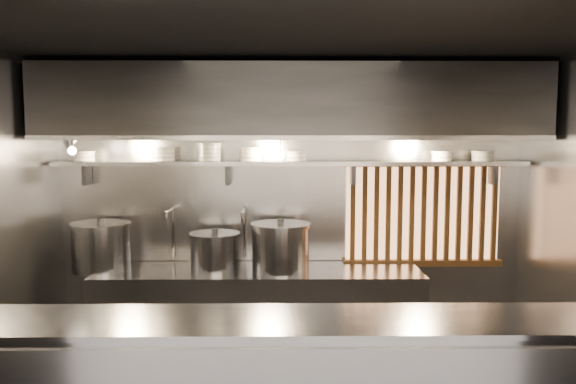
{
  "coord_description": "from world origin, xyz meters",
  "views": [
    {
      "loc": [
        -0.08,
        -3.97,
        2.14
      ],
      "look_at": [
        -0.03,
        0.55,
        1.68
      ],
      "focal_mm": 35.0,
      "sensor_mm": 36.0,
      "label": 1
    }
  ],
  "objects_px": {
    "stock_pot_right": "(215,251)",
    "stock_pot_mid": "(281,247)",
    "pendant_bulb": "(280,155)",
    "heat_lamp": "(69,144)",
    "stock_pot_left": "(101,246)"
  },
  "relations": [
    {
      "from": "stock_pot_right",
      "to": "stock_pot_mid",
      "type": "bearing_deg",
      "value": -2.87
    },
    {
      "from": "pendant_bulb",
      "to": "heat_lamp",
      "type": "bearing_deg",
      "value": -169.0
    },
    {
      "from": "stock_pot_left",
      "to": "stock_pot_right",
      "type": "distance_m",
      "value": 1.05
    },
    {
      "from": "pendant_bulb",
      "to": "stock_pot_right",
      "type": "distance_m",
      "value": 1.07
    },
    {
      "from": "heat_lamp",
      "to": "stock_pot_right",
      "type": "xyz_separation_m",
      "value": [
        1.2,
        0.27,
        -0.99
      ]
    },
    {
      "from": "pendant_bulb",
      "to": "stock_pot_mid",
      "type": "distance_m",
      "value": 0.85
    },
    {
      "from": "heat_lamp",
      "to": "stock_pot_left",
      "type": "relative_size",
      "value": 0.5
    },
    {
      "from": "stock_pot_mid",
      "to": "stock_pot_left",
      "type": "bearing_deg",
      "value": 178.55
    },
    {
      "from": "stock_pot_left",
      "to": "pendant_bulb",
      "type": "bearing_deg",
      "value": 2.38
    },
    {
      "from": "heat_lamp",
      "to": "pendant_bulb",
      "type": "bearing_deg",
      "value": 11.0
    },
    {
      "from": "stock_pot_left",
      "to": "stock_pot_mid",
      "type": "height_order",
      "value": "stock_pot_left"
    },
    {
      "from": "heat_lamp",
      "to": "pendant_bulb",
      "type": "relative_size",
      "value": 1.87
    },
    {
      "from": "pendant_bulb",
      "to": "stock_pot_mid",
      "type": "height_order",
      "value": "pendant_bulb"
    },
    {
      "from": "stock_pot_right",
      "to": "pendant_bulb",
      "type": "bearing_deg",
      "value": 7.54
    },
    {
      "from": "heat_lamp",
      "to": "stock_pot_mid",
      "type": "distance_m",
      "value": 2.05
    }
  ]
}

